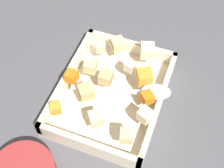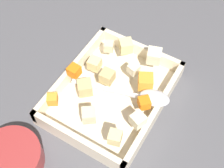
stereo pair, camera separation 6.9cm
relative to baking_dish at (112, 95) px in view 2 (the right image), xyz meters
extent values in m
plane|color=#4C4C51|center=(-0.01, 0.00, -0.02)|extent=(4.00, 4.00, 0.00)
cube|color=beige|center=(0.00, 0.00, -0.01)|extent=(0.30, 0.24, 0.01)
cube|color=beige|center=(0.00, -0.11, 0.02)|extent=(0.30, 0.01, 0.04)
cube|color=beige|center=(0.00, 0.11, 0.02)|extent=(0.30, 0.01, 0.04)
cube|color=beige|center=(-0.15, 0.00, 0.02)|extent=(0.01, 0.24, 0.04)
cube|color=beige|center=(0.15, 0.00, 0.02)|extent=(0.01, 0.24, 0.04)
cube|color=orange|center=(-0.01, -0.09, 0.05)|extent=(0.03, 0.03, 0.02)
cube|color=orange|center=(-0.02, 0.09, 0.05)|extent=(0.03, 0.03, 0.03)
cube|color=orange|center=(0.04, -0.06, 0.05)|extent=(0.04, 0.04, 0.03)
cube|color=orange|center=(-0.10, 0.09, 0.05)|extent=(0.03, 0.03, 0.02)
cube|color=beige|center=(0.09, 0.06, 0.05)|extent=(0.03, 0.03, 0.02)
cube|color=#E0CC89|center=(0.03, 0.06, 0.05)|extent=(0.03, 0.03, 0.03)
cube|color=beige|center=(-0.05, -0.09, 0.05)|extent=(0.04, 0.04, 0.03)
cube|color=tan|center=(0.01, 0.02, 0.05)|extent=(0.03, 0.03, 0.03)
cube|color=beige|center=(0.12, -0.05, 0.05)|extent=(0.04, 0.04, 0.03)
cube|color=beige|center=(-0.10, 0.00, 0.05)|extent=(0.04, 0.04, 0.03)
cube|color=tan|center=(-0.04, 0.05, 0.05)|extent=(0.04, 0.04, 0.03)
cube|color=#E0CC89|center=(-0.11, -0.07, 0.05)|extent=(0.03, 0.03, 0.03)
cube|color=#E0CC89|center=(0.11, 0.03, 0.05)|extent=(0.04, 0.04, 0.03)
cube|color=beige|center=(0.06, -0.02, 0.05)|extent=(0.03, 0.03, 0.02)
ellipsoid|color=silver|center=(0.02, -0.10, 0.05)|extent=(0.06, 0.08, 0.02)
cube|color=silver|center=(-0.01, 0.01, 0.04)|extent=(0.05, 0.16, 0.01)
cylinder|color=maroon|center=(-0.24, 0.10, 0.01)|extent=(0.13, 0.13, 0.05)
camera|label=1|loc=(-0.37, -0.14, 0.62)|focal=49.02mm
camera|label=2|loc=(-0.34, -0.20, 0.62)|focal=49.02mm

